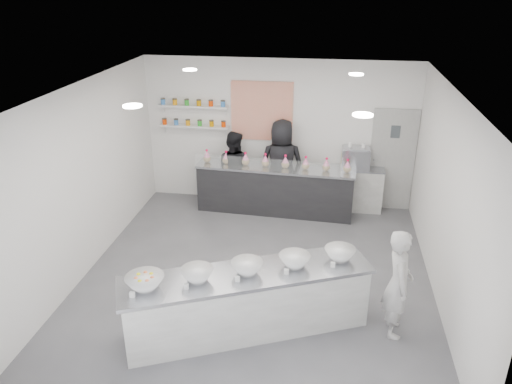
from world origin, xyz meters
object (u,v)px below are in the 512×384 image
(prep_counter, at_px, (247,302))
(woman_prep, at_px, (398,283))
(staff_left, at_px, (233,169))
(espresso_ledge, at_px, (352,189))
(back_bar, at_px, (275,190))
(staff_right, at_px, (282,165))
(espresso_machine, at_px, (356,158))

(prep_counter, bearing_deg, woman_prep, -15.98)
(prep_counter, xyz_separation_m, staff_left, (-0.97, 3.99, 0.35))
(espresso_ledge, distance_m, woman_prep, 3.88)
(espresso_ledge, xyz_separation_m, woman_prep, (0.49, -3.84, 0.31))
(back_bar, height_order, staff_right, staff_right)
(espresso_ledge, bearing_deg, prep_counter, -109.65)
(espresso_machine, distance_m, woman_prep, 3.88)
(espresso_ledge, relative_size, espresso_machine, 2.21)
(espresso_ledge, height_order, staff_right, staff_right)
(espresso_ledge, xyz_separation_m, staff_right, (-1.45, -0.12, 0.48))
(prep_counter, xyz_separation_m, back_bar, (-0.08, 3.74, 0.04))
(prep_counter, relative_size, woman_prep, 2.16)
(prep_counter, xyz_separation_m, staff_right, (0.02, 3.99, 0.49))
(prep_counter, relative_size, back_bar, 1.05)
(back_bar, distance_m, woman_prep, 4.03)
(espresso_machine, bearing_deg, woman_prep, -83.02)
(espresso_ledge, height_order, espresso_machine, espresso_machine)
(prep_counter, bearing_deg, staff_left, 79.78)
(woman_prep, bearing_deg, espresso_machine, 5.06)
(espresso_ledge, bearing_deg, woman_prep, -82.74)
(back_bar, distance_m, espresso_machine, 1.73)
(prep_counter, distance_m, espresso_ledge, 4.36)
(back_bar, xyz_separation_m, woman_prep, (2.04, -3.47, 0.28))
(prep_counter, relative_size, staff_left, 2.08)
(staff_left, bearing_deg, woman_prep, 142.23)
(back_bar, distance_m, staff_right, 0.52)
(back_bar, relative_size, staff_right, 1.68)
(woman_prep, bearing_deg, back_bar, 28.51)
(back_bar, xyz_separation_m, espresso_ledge, (1.55, 0.37, -0.03))
(prep_counter, height_order, espresso_machine, espresso_machine)
(woman_prep, distance_m, staff_right, 4.19)
(espresso_machine, bearing_deg, back_bar, -166.62)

